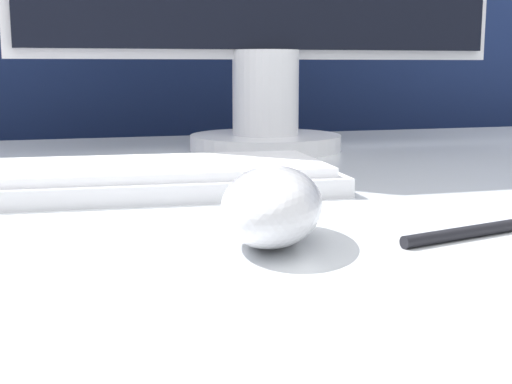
# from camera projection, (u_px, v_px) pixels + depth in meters

# --- Properties ---
(partition_panel) EXTENTS (5.00, 0.03, 1.48)m
(partition_panel) POSITION_uv_depth(u_px,v_px,m) (171.00, 152.00, 1.25)
(partition_panel) COLOR navy
(partition_panel) RESTS_ON ground_plane
(computer_mouse_near) EXTENTS (0.10, 0.13, 0.05)m
(computer_mouse_near) POSITION_uv_depth(u_px,v_px,m) (272.00, 205.00, 0.43)
(computer_mouse_near) COLOR silver
(computer_mouse_near) RESTS_ON desk
(keyboard) EXTENTS (0.38, 0.17, 0.02)m
(keyboard) POSITION_uv_depth(u_px,v_px,m) (120.00, 178.00, 0.62)
(keyboard) COLOR white
(keyboard) RESTS_ON desk
(pen) EXTENTS (0.13, 0.04, 0.01)m
(pen) POSITION_uv_depth(u_px,v_px,m) (482.00, 230.00, 0.46)
(pen) COLOR black
(pen) RESTS_ON desk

